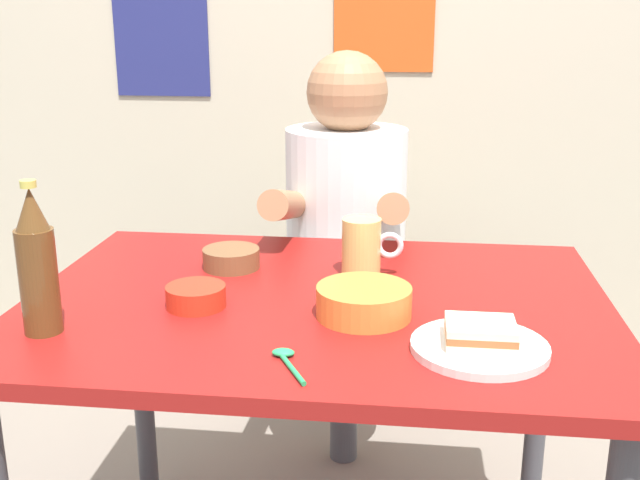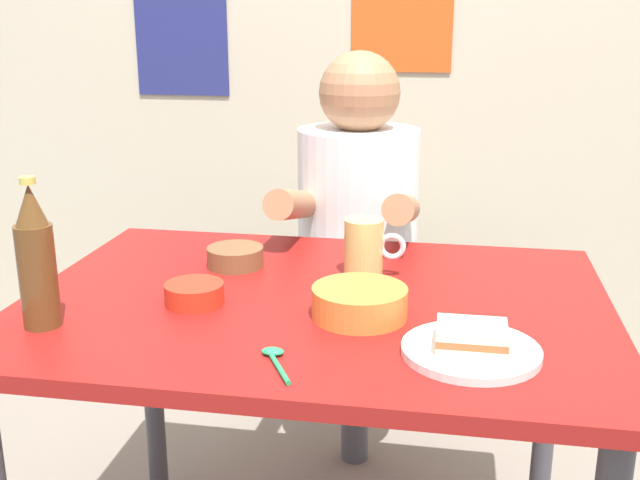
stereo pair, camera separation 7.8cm
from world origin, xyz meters
TOP-DOWN VIEW (x-y plane):
  - dining_table at (0.00, 0.00)m, footprint 1.10×0.80m
  - stool at (0.00, 0.63)m, footprint 0.34×0.34m
  - person_seated at (0.00, 0.62)m, footprint 0.33×0.56m
  - plate_orange at (0.29, -0.20)m, footprint 0.22×0.22m
  - sandwich at (0.29, -0.20)m, footprint 0.11×0.09m
  - beer_mug at (0.08, 0.14)m, footprint 0.13×0.08m
  - beer_bottle at (-0.44, -0.21)m, footprint 0.06×0.06m
  - sauce_bowl_chili at (-0.22, -0.07)m, footprint 0.11×0.11m
  - soup_bowl_orange at (0.09, -0.08)m, footprint 0.17×0.17m
  - condiment_bowl_brown at (-0.20, 0.16)m, footprint 0.12×0.12m
  - spoon at (-0.01, -0.28)m, footprint 0.07×0.11m

SIDE VIEW (x-z plane):
  - stool at x=0.00m, z-range 0.12..0.57m
  - dining_table at x=0.00m, z-range 0.28..1.02m
  - spoon at x=-0.01m, z-range 0.74..0.75m
  - plate_orange at x=0.29m, z-range 0.74..0.75m
  - sauce_bowl_chili at x=-0.22m, z-range 0.74..0.78m
  - condiment_bowl_brown at x=-0.20m, z-range 0.74..0.78m
  - person_seated at x=0.00m, z-range 0.41..1.13m
  - soup_bowl_orange at x=0.09m, z-range 0.74..0.80m
  - sandwich at x=0.29m, z-range 0.75..0.79m
  - beer_mug at x=0.08m, z-range 0.74..0.86m
  - beer_bottle at x=-0.44m, z-range 0.73..0.99m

